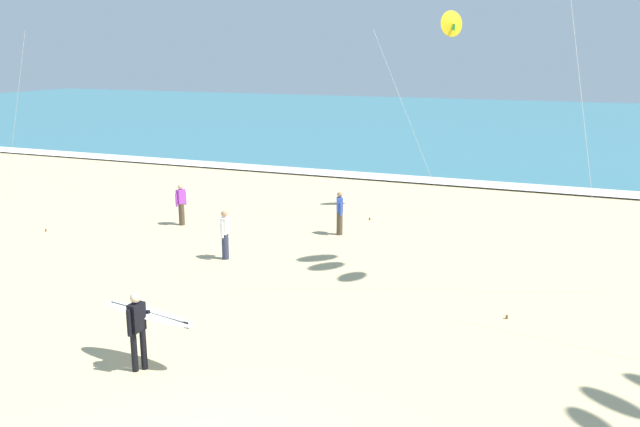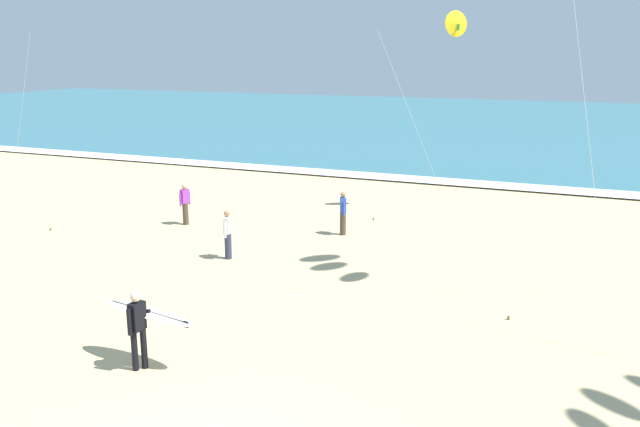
{
  "view_description": "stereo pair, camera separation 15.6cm",
  "coord_description": "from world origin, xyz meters",
  "px_view_note": "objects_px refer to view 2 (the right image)",
  "views": [
    {
      "loc": [
        5.06,
        -7.24,
        6.47
      ],
      "look_at": [
        0.23,
        4.77,
        3.26
      ],
      "focal_mm": 36.88,
      "sensor_mm": 36.0,
      "label": 1
    },
    {
      "loc": [
        5.2,
        -7.18,
        6.47
      ],
      "look_at": [
        0.23,
        4.77,
        3.26
      ],
      "focal_mm": 36.88,
      "sensor_mm": 36.0,
      "label": 2
    }
  ],
  "objects_px": {
    "bystander_blue_top": "(343,213)",
    "bystander_white_top": "(228,234)",
    "bystander_purple_top": "(185,204)",
    "surfer_lead": "(143,319)",
    "kite_delta_golden_near": "(456,25)"
  },
  "relations": [
    {
      "from": "bystander_blue_top",
      "to": "bystander_purple_top",
      "type": "xyz_separation_m",
      "value": [
        -6.07,
        -0.96,
        0.0
      ]
    },
    {
      "from": "surfer_lead",
      "to": "kite_delta_golden_near",
      "type": "relative_size",
      "value": 0.29
    },
    {
      "from": "bystander_white_top",
      "to": "kite_delta_golden_near",
      "type": "bearing_deg",
      "value": 60.03
    },
    {
      "from": "kite_delta_golden_near",
      "to": "bystander_purple_top",
      "type": "xyz_separation_m",
      "value": [
        -8.85,
        -5.86,
        -6.64
      ]
    },
    {
      "from": "bystander_blue_top",
      "to": "bystander_white_top",
      "type": "xyz_separation_m",
      "value": [
        -2.39,
        -4.05,
        0.0
      ]
    },
    {
      "from": "bystander_white_top",
      "to": "bystander_purple_top",
      "type": "bearing_deg",
      "value": 139.94
    },
    {
      "from": "kite_delta_golden_near",
      "to": "bystander_blue_top",
      "type": "xyz_separation_m",
      "value": [
        -2.78,
        -4.91,
        -6.64
      ]
    },
    {
      "from": "bystander_blue_top",
      "to": "surfer_lead",
      "type": "bearing_deg",
      "value": -91.29
    },
    {
      "from": "bystander_blue_top",
      "to": "bystander_white_top",
      "type": "distance_m",
      "value": 4.7
    },
    {
      "from": "bystander_blue_top",
      "to": "bystander_white_top",
      "type": "relative_size",
      "value": 1.0
    },
    {
      "from": "kite_delta_golden_near",
      "to": "bystander_blue_top",
      "type": "distance_m",
      "value": 8.71
    },
    {
      "from": "bystander_blue_top",
      "to": "bystander_white_top",
      "type": "bearing_deg",
      "value": -120.54
    },
    {
      "from": "bystander_purple_top",
      "to": "kite_delta_golden_near",
      "type": "bearing_deg",
      "value": 33.54
    },
    {
      "from": "surfer_lead",
      "to": "kite_delta_golden_near",
      "type": "xyz_separation_m",
      "value": [
        3.03,
        16.05,
        6.41
      ]
    },
    {
      "from": "surfer_lead",
      "to": "bystander_blue_top",
      "type": "distance_m",
      "value": 11.15
    }
  ]
}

